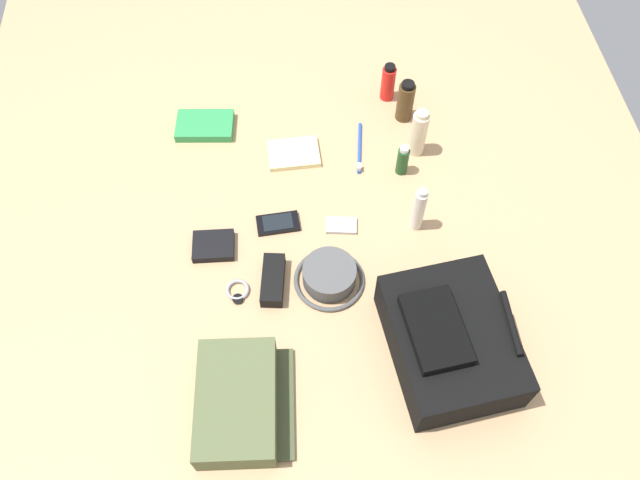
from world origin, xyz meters
TOP-DOWN VIEW (x-y plane):
  - ground_plane at (0.00, 0.00)m, footprint 2.64×2.02m
  - backpack at (0.32, 0.28)m, footprint 0.38×0.31m
  - toiletry_pouch at (0.42, -0.23)m, footprint 0.29×0.24m
  - bucket_hat at (0.10, 0.01)m, footprint 0.19×0.19m
  - sunscreen_spray at (-0.53, 0.26)m, footprint 0.04×0.04m
  - cologne_bottle at (-0.45, 0.30)m, footprint 0.05×0.05m
  - lotion_bottle at (-0.31, 0.32)m, footprint 0.05×0.05m
  - shampoo_bottle at (-0.24, 0.26)m, footprint 0.03×0.03m
  - toothpaste_tube at (-0.05, 0.27)m, footprint 0.03×0.03m
  - paperback_novel at (-0.46, -0.31)m, footprint 0.13×0.18m
  - cell_phone at (-0.09, -0.11)m, footprint 0.07×0.12m
  - media_player at (-0.06, 0.06)m, footprint 0.06×0.09m
  - wristwatch at (0.11, -0.23)m, footprint 0.07×0.06m
  - toothbrush at (-0.32, 0.15)m, footprint 0.19×0.04m
  - wallet at (-0.03, -0.29)m, footprint 0.09×0.11m
  - notepad at (-0.33, -0.05)m, footprint 0.11×0.15m
  - sunglasses_case at (0.10, -0.13)m, footprint 0.15×0.07m

SIDE VIEW (x-z plane):
  - ground_plane at x=0.00m, z-range -0.02..0.00m
  - media_player at x=-0.06m, z-range 0.00..0.01m
  - wristwatch at x=0.11m, z-range 0.00..0.01m
  - toothbrush at x=-0.32m, z-range 0.00..0.02m
  - cell_phone at x=-0.09m, z-range 0.00..0.01m
  - notepad at x=-0.33m, z-range 0.00..0.02m
  - paperback_novel at x=-0.46m, z-range 0.00..0.03m
  - wallet at x=-0.03m, z-range 0.00..0.02m
  - sunglasses_case at x=0.10m, z-range 0.00..0.04m
  - bucket_hat at x=0.10m, z-range 0.00..0.06m
  - toiletry_pouch at x=0.42m, z-range 0.00..0.08m
  - shampoo_bottle at x=-0.24m, z-range 0.00..0.10m
  - sunscreen_spray at x=-0.53m, z-range 0.00..0.13m
  - backpack at x=0.32m, z-range -0.01..0.14m
  - cologne_bottle at x=-0.45m, z-range 0.00..0.14m
  - toothpaste_tube at x=-0.05m, z-range 0.00..0.16m
  - lotion_bottle at x=-0.31m, z-range 0.00..0.16m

